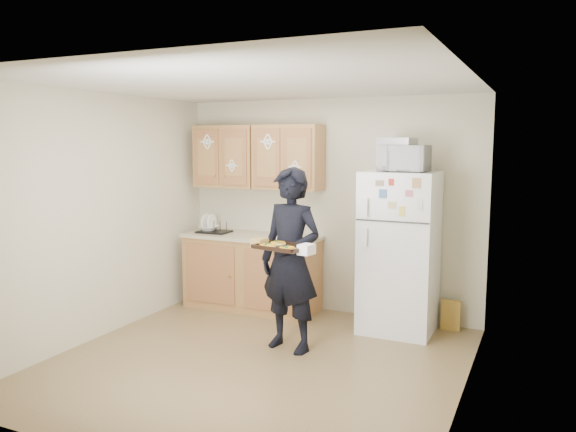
{
  "coord_description": "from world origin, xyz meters",
  "views": [
    {
      "loc": [
        2.33,
        -4.34,
        2.0
      ],
      "look_at": [
        0.11,
        0.45,
        1.3
      ],
      "focal_mm": 35.0,
      "sensor_mm": 36.0,
      "label": 1
    }
  ],
  "objects_px": {
    "refrigerator": "(399,252)",
    "dish_rack": "(214,226)",
    "microwave": "(404,158)",
    "baking_tray": "(282,247)",
    "person": "(291,260)"
  },
  "relations": [
    {
      "from": "baking_tray",
      "to": "microwave",
      "type": "bearing_deg",
      "value": 67.88
    },
    {
      "from": "baking_tray",
      "to": "microwave",
      "type": "xyz_separation_m",
      "value": [
        0.79,
        1.23,
        0.78
      ]
    },
    {
      "from": "baking_tray",
      "to": "microwave",
      "type": "relative_size",
      "value": 0.94
    },
    {
      "from": "refrigerator",
      "to": "person",
      "type": "bearing_deg",
      "value": -129.36
    },
    {
      "from": "microwave",
      "to": "dish_rack",
      "type": "relative_size",
      "value": 1.28
    },
    {
      "from": "microwave",
      "to": "baking_tray",
      "type": "bearing_deg",
      "value": -119.97
    },
    {
      "from": "refrigerator",
      "to": "microwave",
      "type": "relative_size",
      "value": 3.48
    },
    {
      "from": "baking_tray",
      "to": "microwave",
      "type": "distance_m",
      "value": 1.66
    },
    {
      "from": "refrigerator",
      "to": "dish_rack",
      "type": "height_order",
      "value": "refrigerator"
    },
    {
      "from": "refrigerator",
      "to": "dish_rack",
      "type": "bearing_deg",
      "value": 179.58
    },
    {
      "from": "refrigerator",
      "to": "baking_tray",
      "type": "bearing_deg",
      "value": -120.51
    },
    {
      "from": "baking_tray",
      "to": "microwave",
      "type": "height_order",
      "value": "microwave"
    },
    {
      "from": "refrigerator",
      "to": "microwave",
      "type": "xyz_separation_m",
      "value": [
        0.03,
        -0.05,
        0.99
      ]
    },
    {
      "from": "dish_rack",
      "to": "person",
      "type": "bearing_deg",
      "value": -33.94
    },
    {
      "from": "dish_rack",
      "to": "microwave",
      "type": "bearing_deg",
      "value": -1.64
    }
  ]
}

